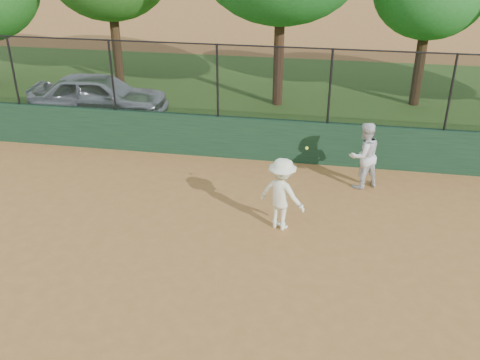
# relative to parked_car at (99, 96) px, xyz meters

# --- Properties ---
(ground) EXTENTS (80.00, 80.00, 0.00)m
(ground) POSITION_rel_parked_car_xyz_m (5.08, -8.37, -0.78)
(ground) COLOR #AA6E36
(ground) RESTS_ON ground
(back_wall) EXTENTS (26.00, 0.20, 1.20)m
(back_wall) POSITION_rel_parked_car_xyz_m (5.08, -2.37, -0.18)
(back_wall) COLOR #1C3D25
(back_wall) RESTS_ON ground
(grass_strip) EXTENTS (36.00, 12.00, 0.01)m
(grass_strip) POSITION_rel_parked_car_xyz_m (5.08, 3.63, -0.78)
(grass_strip) COLOR #2C531A
(grass_strip) RESTS_ON ground
(parked_car) EXTENTS (4.74, 2.29, 1.56)m
(parked_car) POSITION_rel_parked_car_xyz_m (0.00, 0.00, 0.00)
(parked_car) COLOR silver
(parked_car) RESTS_ON ground
(player_second) EXTENTS (1.05, 1.00, 1.72)m
(player_second) POSITION_rel_parked_car_xyz_m (8.54, -3.60, 0.08)
(player_second) COLOR silver
(player_second) RESTS_ON ground
(player_main) EXTENTS (1.22, 0.97, 2.03)m
(player_main) POSITION_rel_parked_car_xyz_m (6.75, -5.94, 0.04)
(player_main) COLOR white
(player_main) RESTS_ON ground
(fence_assembly) EXTENTS (26.00, 0.06, 2.00)m
(fence_assembly) POSITION_rel_parked_car_xyz_m (5.05, -2.37, 1.46)
(fence_assembly) COLOR black
(fence_assembly) RESTS_ON back_wall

